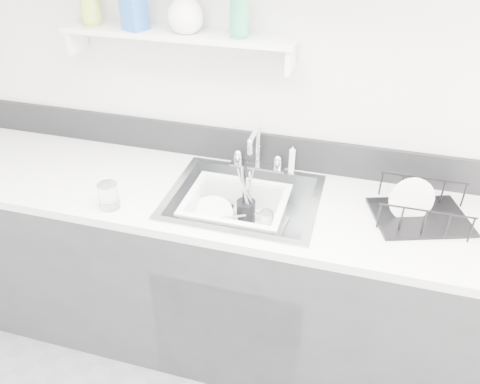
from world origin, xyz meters
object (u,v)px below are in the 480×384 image
(wash_tub, at_px, (236,214))
(counter_run, at_px, (243,276))
(sink, at_px, (243,214))
(dish_rack, at_px, (423,205))

(wash_tub, bearing_deg, counter_run, 23.46)
(wash_tub, bearing_deg, sink, 23.46)
(counter_run, bearing_deg, sink, 0.00)
(sink, height_order, wash_tub, sink)
(wash_tub, bearing_deg, dish_rack, 4.79)
(wash_tub, relative_size, dish_rack, 1.18)
(sink, bearing_deg, counter_run, 0.00)
(sink, bearing_deg, wash_tub, -156.54)
(counter_run, relative_size, wash_tub, 7.47)
(dish_rack, bearing_deg, counter_run, 165.34)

